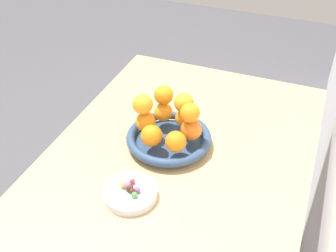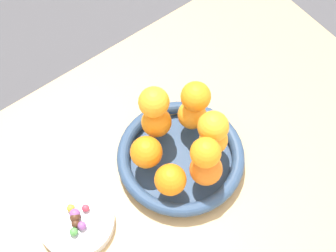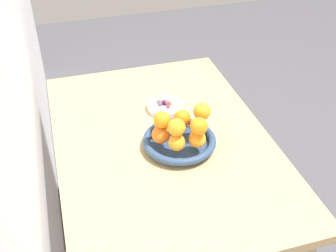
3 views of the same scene
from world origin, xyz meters
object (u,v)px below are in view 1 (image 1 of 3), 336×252
object	(u,v)px
orange_9	(164,95)
candy_ball_3	(132,191)
orange_0	(146,122)
orange_5	(163,112)
orange_7	(143,104)
candy_ball_2	(132,181)
candy_ball_5	(130,187)
candy_ball_7	(137,190)
candy_dish	(130,193)
candy_ball_1	(134,195)
candy_ball_6	(128,186)
dining_table	(176,180)
orange_3	(191,130)
fruit_bowl	(169,139)
orange_1	(152,136)
candy_ball_0	(123,185)
orange_8	(184,103)
orange_2	(175,141)
candy_ball_4	(130,188)
orange_6	(190,113)
orange_4	(184,118)

from	to	relation	value
orange_9	candy_ball_3	bearing A→B (deg)	6.77
orange_0	orange_5	world-z (taller)	orange_0
orange_7	candy_ball_2	size ratio (longest dim) A/B	4.04
orange_9	candy_ball_3	xyz separation A→B (m)	(0.31, 0.04, -0.10)
orange_7	candy_ball_5	world-z (taller)	orange_7
candy_ball_7	candy_dish	bearing A→B (deg)	-85.05
candy_ball_1	candy_ball_6	distance (m)	0.03
dining_table	orange_5	world-z (taller)	orange_5
orange_3	candy_ball_1	xyz separation A→B (m)	(0.26, -0.06, -0.04)
fruit_bowl	candy_ball_6	world-z (taller)	candy_ball_6
candy_ball_3	orange_1	bearing A→B (deg)	-172.85
candy_dish	orange_0	distance (m)	0.25
candy_ball_5	candy_ball_0	bearing A→B (deg)	-96.05
candy_ball_3	candy_ball_6	size ratio (longest dim) A/B	0.76
orange_8	candy_ball_7	distance (m)	0.31
orange_0	candy_ball_1	size ratio (longest dim) A/B	3.73
candy_ball_3	candy_ball_5	xyz separation A→B (m)	(-0.01, -0.01, 0.00)
orange_7	orange_9	bearing A→B (deg)	152.93
orange_2	candy_ball_4	xyz separation A→B (m)	(0.18, -0.06, -0.04)
fruit_bowl	orange_0	size ratio (longest dim) A/B	4.23
fruit_bowl	candy_ball_0	world-z (taller)	fruit_bowl
orange_6	orange_7	xyz separation A→B (m)	(0.01, -0.14, -0.00)
candy_dish	orange_0	xyz separation A→B (m)	(-0.23, -0.06, 0.06)
orange_9	candy_ball_5	bearing A→B (deg)	4.85
orange_1	orange_8	xyz separation A→B (m)	(-0.11, 0.06, 0.06)
candy_dish	candy_ball_0	size ratio (longest dim) A/B	9.05
candy_ball_5	candy_ball_3	bearing A→B (deg)	56.85
orange_7	candy_ball_6	size ratio (longest dim) A/B	2.88
orange_0	candy_ball_0	distance (m)	0.23
orange_3	candy_ball_7	bearing A→B (deg)	-14.87
candy_ball_3	orange_4	bearing A→B (deg)	173.62
orange_9	candy_ball_0	distance (m)	0.32
candy_ball_4	fruit_bowl	bearing A→B (deg)	176.01
candy_ball_0	candy_ball_4	bearing A→B (deg)	79.34
fruit_bowl	candy_ball_1	world-z (taller)	fruit_bowl
orange_1	candy_ball_7	xyz separation A→B (m)	(0.17, 0.03, -0.04)
dining_table	orange_3	bearing A→B (deg)	157.65
candy_ball_4	orange_0	bearing A→B (deg)	-166.66
candy_ball_2	orange_2	bearing A→B (deg)	157.18
fruit_bowl	orange_9	xyz separation A→B (m)	(-0.07, -0.04, 0.11)
orange_9	orange_3	bearing A→B (deg)	60.83
candy_dish	candy_ball_7	size ratio (longest dim) A/B	8.58
orange_9	candy_ball_3	world-z (taller)	orange_9
candy_dish	candy_ball_5	distance (m)	0.02
candy_dish	candy_ball_4	distance (m)	0.02
orange_5	candy_ball_2	bearing A→B (deg)	4.42
fruit_bowl	orange_3	distance (m)	0.08
candy_ball_6	orange_8	bearing A→B (deg)	170.09
candy_ball_0	candy_ball_1	size ratio (longest dim) A/B	0.98
candy_ball_1	fruit_bowl	bearing A→B (deg)	-178.97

